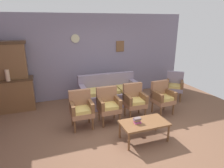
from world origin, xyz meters
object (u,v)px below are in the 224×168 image
coffee_table (144,124)px  floor_vase_by_wall (173,83)px  side_cabinet (14,95)px  vase_on_cabinet (7,75)px  armchair_near_couch_end (134,99)px  armchair_by_doorway (108,104)px  wingback_chair_by_fireplace (175,85)px  book_stack_on_table (137,120)px  armchair_near_cabinet (162,96)px  floral_couch (109,94)px  armchair_row_middle (81,108)px

coffee_table → floor_vase_by_wall: 3.63m
side_cabinet → coffee_table: size_ratio=1.16×
vase_on_cabinet → armchair_near_couch_end: size_ratio=0.35×
armchair_by_doorway → wingback_chair_by_fireplace: size_ratio=1.00×
book_stack_on_table → vase_on_cabinet: bearing=137.5°
armchair_near_cabinet → floor_vase_by_wall: armchair_near_cabinet is taller
floral_couch → armchair_near_cabinet: size_ratio=2.02×
side_cabinet → coffee_table: bearing=-43.7°
armchair_row_middle → armchair_by_doorway: same height
side_cabinet → armchair_by_doorway: (2.30, -1.63, 0.03)m
side_cabinet → armchair_near_couch_end: (3.05, -1.58, 0.03)m
coffee_table → floor_vase_by_wall: bearing=44.4°
vase_on_cabinet → floor_vase_by_wall: vase_on_cabinet is taller
floral_couch → book_stack_on_table: 2.10m
floral_couch → armchair_row_middle: 1.57m
coffee_table → book_stack_on_table: bearing=170.1°
vase_on_cabinet → armchair_near_couch_end: vase_on_cabinet is taller
armchair_row_middle → wingback_chair_by_fireplace: (3.21, 0.74, 0.00)m
floor_vase_by_wall → armchair_by_doorway: bearing=-153.4°
wingback_chair_by_fireplace → book_stack_on_table: wingback_chair_by_fireplace is taller
armchair_row_middle → floor_vase_by_wall: (3.73, 1.53, -0.22)m
armchair_near_couch_end → floor_vase_by_wall: size_ratio=1.59×
book_stack_on_table → floral_couch: bearing=86.9°
armchair_near_couch_end → wingback_chair_by_fireplace: same height
armchair_row_middle → armchair_near_cabinet: bearing=-0.2°
vase_on_cabinet → wingback_chair_by_fireplace: size_ratio=0.35×
armchair_by_doorway → coffee_table: 1.12m
armchair_by_doorway → book_stack_on_table: (0.30, -0.98, -0.02)m
side_cabinet → armchair_near_cabinet: (3.87, -1.64, 0.03)m
floral_couch → armchair_by_doorway: (-0.41, -1.11, 0.17)m
vase_on_cabinet → floral_couch: vase_on_cabinet is taller
side_cabinet → floor_vase_by_wall: (5.35, -0.10, -0.18)m
armchair_row_middle → wingback_chair_by_fireplace: same height
side_cabinet → armchair_near_cabinet: 4.20m
armchair_by_doorway → floral_couch: bearing=69.6°
vase_on_cabinet → floor_vase_by_wall: bearing=0.9°
floral_couch → floor_vase_by_wall: (2.64, 0.42, -0.04)m
side_cabinet → armchair_near_couch_end: side_cabinet is taller
armchair_row_middle → armchair_by_doorway: 0.68m
vase_on_cabinet → armchair_row_middle: vase_on_cabinet is taller
armchair_near_couch_end → side_cabinet: bearing=152.6°
vase_on_cabinet → floor_vase_by_wall: (5.40, 0.08, -0.80)m
vase_on_cabinet → armchair_by_doorway: bearing=-31.6°
vase_on_cabinet → armchair_near_couch_end: 3.44m
armchair_near_cabinet → armchair_by_doorway: bearing=179.8°
vase_on_cabinet → wingback_chair_by_fireplace: bearing=-8.2°
vase_on_cabinet → armchair_near_cabinet: size_ratio=0.35×
floor_vase_by_wall → wingback_chair_by_fireplace: bearing=-123.8°
floral_couch → armchair_row_middle: (-1.10, -1.11, 0.17)m
vase_on_cabinet → armchair_near_cabinet: vase_on_cabinet is taller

